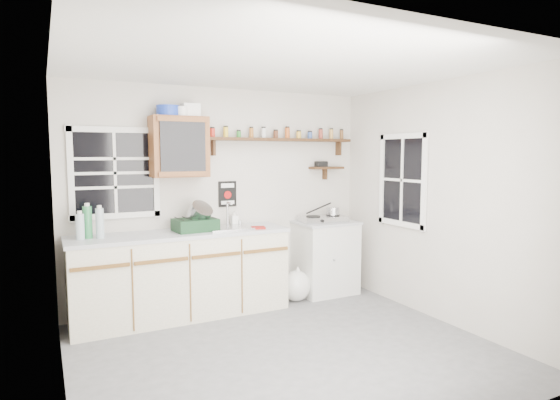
# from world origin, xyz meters

# --- Properties ---
(room) EXTENTS (3.64, 3.24, 2.54)m
(room) POSITION_xyz_m (0.00, 0.00, 1.25)
(room) COLOR #535356
(room) RESTS_ON ground
(main_cabinet) EXTENTS (2.31, 0.63, 0.92)m
(main_cabinet) POSITION_xyz_m (-0.58, 1.30, 0.46)
(main_cabinet) COLOR #BEB69D
(main_cabinet) RESTS_ON floor
(right_cabinet) EXTENTS (0.73, 0.57, 0.91)m
(right_cabinet) POSITION_xyz_m (1.25, 1.32, 0.46)
(right_cabinet) COLOR silver
(right_cabinet) RESTS_ON floor
(sink) EXTENTS (0.52, 0.44, 0.29)m
(sink) POSITION_xyz_m (-0.05, 1.30, 0.93)
(sink) COLOR #B0B0B5
(sink) RESTS_ON main_cabinet
(upper_cabinet) EXTENTS (0.60, 0.32, 0.65)m
(upper_cabinet) POSITION_xyz_m (-0.55, 1.44, 1.82)
(upper_cabinet) COLOR #5B3316
(upper_cabinet) RESTS_ON wall_back
(upper_cabinet_clutter) EXTENTS (0.46, 0.24, 0.14)m
(upper_cabinet_clutter) POSITION_xyz_m (-0.56, 1.44, 2.21)
(upper_cabinet_clutter) COLOR #1934A6
(upper_cabinet_clutter) RESTS_ON upper_cabinet
(spice_shelf) EXTENTS (1.91, 0.18, 0.35)m
(spice_shelf) POSITION_xyz_m (0.72, 1.51, 1.93)
(spice_shelf) COLOR black
(spice_shelf) RESTS_ON wall_back
(secondary_shelf) EXTENTS (0.45, 0.16, 0.24)m
(secondary_shelf) POSITION_xyz_m (1.36, 1.52, 1.58)
(secondary_shelf) COLOR black
(secondary_shelf) RESTS_ON wall_back
(warning_sign) EXTENTS (0.22, 0.02, 0.30)m
(warning_sign) POSITION_xyz_m (0.05, 1.59, 1.28)
(warning_sign) COLOR black
(warning_sign) RESTS_ON wall_back
(window_back) EXTENTS (0.93, 0.03, 0.98)m
(window_back) POSITION_xyz_m (-1.20, 1.59, 1.55)
(window_back) COLOR black
(window_back) RESTS_ON wall_back
(window_right) EXTENTS (0.03, 0.78, 1.08)m
(window_right) POSITION_xyz_m (1.79, 0.55, 1.45)
(window_right) COLOR black
(window_right) RESTS_ON wall_back
(water_bottles) EXTENTS (0.26, 0.14, 0.35)m
(water_bottles) POSITION_xyz_m (-1.49, 1.32, 1.07)
(water_bottles) COLOR #A2B6BD
(water_bottles) RESTS_ON main_cabinet
(dish_rack) EXTENTS (0.47, 0.36, 0.33)m
(dish_rack) POSITION_xyz_m (-0.41, 1.30, 1.03)
(dish_rack) COLOR black
(dish_rack) RESTS_ON main_cabinet
(soap_bottle) EXTENTS (0.08, 0.08, 0.17)m
(soap_bottle) POSITION_xyz_m (0.10, 1.50, 1.00)
(soap_bottle) COLOR white
(soap_bottle) RESTS_ON main_cabinet
(rag) EXTENTS (0.18, 0.17, 0.02)m
(rag) POSITION_xyz_m (0.24, 1.13, 0.93)
(rag) COLOR maroon
(rag) RESTS_ON main_cabinet
(hotplate) EXTENTS (0.60, 0.37, 0.08)m
(hotplate) POSITION_xyz_m (1.20, 1.31, 0.95)
(hotplate) COLOR #B0B0B5
(hotplate) RESTS_ON right_cabinet
(saucepan) EXTENTS (0.36, 0.27, 0.17)m
(saucepan) POSITION_xyz_m (1.33, 1.31, 1.03)
(saucepan) COLOR #B0B0B5
(saucepan) RESTS_ON hotplate
(trash_bag) EXTENTS (0.38, 0.35, 0.44)m
(trash_bag) POSITION_xyz_m (0.76, 1.19, 0.19)
(trash_bag) COLOR silver
(trash_bag) RESTS_ON floor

